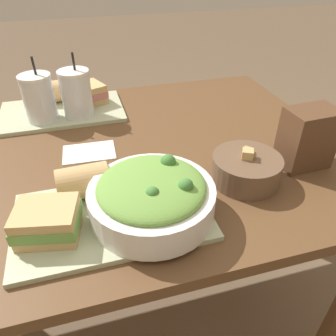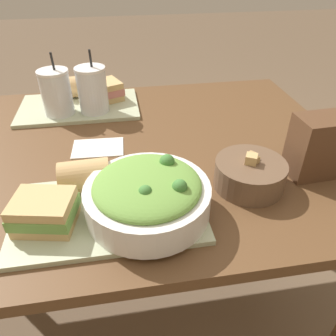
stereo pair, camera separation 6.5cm
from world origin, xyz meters
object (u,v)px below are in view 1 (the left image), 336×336
Objects in this scene: drink_cup_red at (77,95)px; napkin_folded at (89,152)px; soup_bowl at (246,168)px; chip_bag at (307,138)px; sandwich_near at (47,221)px; baguette_near at (83,182)px; baguette_far at (63,90)px; drink_cup_dark at (39,99)px; salad_bowl at (152,196)px; sandwich_far at (86,94)px.

drink_cup_red reaches higher than napkin_folded.
soup_bowl is 0.18m from chip_bag.
sandwich_near is at bearing -171.43° from soup_bowl.
baguette_near is 1.00× the size of baguette_far.
napkin_folded is (0.12, -0.22, -0.08)m from drink_cup_dark.
drink_cup_dark reaches higher than napkin_folded.
sandwich_near is 0.93× the size of napkin_folded.
salad_bowl is 0.25m from soup_bowl.
baguette_far reaches higher than sandwich_near.
sandwich_far is 0.71m from chip_bag.
salad_bowl is 0.31m from napkin_folded.
chip_bag is (0.17, 0.02, 0.04)m from soup_bowl.
salad_bowl is 1.91× the size of sandwich_near.
chip_bag is (0.62, 0.09, 0.03)m from sandwich_near.
drink_cup_dark is (-0.23, 0.51, 0.02)m from salad_bowl.
chip_bag is at bearing 19.86° from sandwich_near.
salad_bowl is 1.77× the size of sandwich_far.
drink_cup_dark is 1.36× the size of napkin_folded.
baguette_far is 0.78× the size of napkin_folded.
drink_cup_red is (0.01, 0.41, 0.03)m from baguette_near.
baguette_near and baguette_far have the same top height.
sandwich_near is at bearing -107.99° from napkin_folded.
drink_cup_red is at bearing 128.97° from soup_bowl.
baguette_far is at bearing 0.51° from baguette_near.
baguette_near is 0.78× the size of sandwich_far.
chip_bag is at bearing -140.61° from baguette_far.
baguette_far is at bearing 104.22° from salad_bowl.
sandwich_far is at bearing 90.41° from sandwich_near.
salad_bowl is 0.42m from chip_bag.
baguette_far is (-0.16, 0.64, -0.01)m from salad_bowl.
drink_cup_red is at bearing -167.95° from baguette_far.
sandwich_near is at bearing -178.81° from salad_bowl.
drink_cup_red is at bearing -132.31° from sandwich_far.
soup_bowl is 0.57m from drink_cup_red.
salad_bowl is 0.60m from sandwich_far.
sandwich_far is at bearing -127.78° from baguette_far.
drink_cup_red is at bearing 102.99° from salad_bowl.
sandwich_near reaches higher than napkin_folded.
drink_cup_dark is 0.26m from napkin_folded.
chip_bag is at bearing -67.80° from sandwich_far.
drink_cup_dark reaches higher than baguette_near.
baguette_near is at bearing 176.00° from chip_bag.
soup_bowl is 0.83× the size of drink_cup_dark.
sandwich_near is at bearing 141.08° from baguette_near.
chip_bag reaches higher than salad_bowl.
soup_bowl reaches higher than napkin_folded.
drink_cup_red reaches higher than salad_bowl.
salad_bowl is at bearing -69.53° from napkin_folded.
soup_bowl is at bearing -51.03° from drink_cup_red.
chip_bag is (0.41, 0.09, 0.02)m from salad_bowl.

